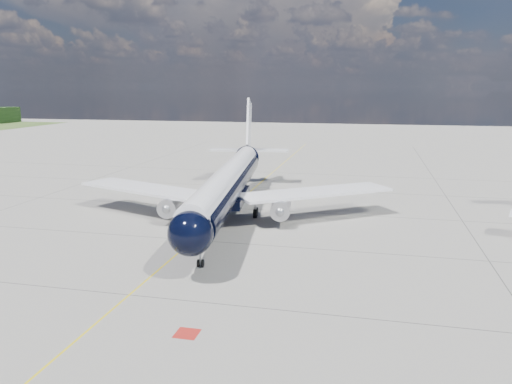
{
  "coord_description": "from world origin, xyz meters",
  "views": [
    {
      "loc": [
        18.33,
        -39.24,
        16.4
      ],
      "look_at": [
        5.22,
        17.86,
        4.0
      ],
      "focal_mm": 35.0,
      "sensor_mm": 36.0,
      "label": 1
    }
  ],
  "objects": [
    {
      "name": "taxiway_centerline",
      "position": [
        0.0,
        25.0,
        0.0
      ],
      "size": [
        0.16,
        160.0,
        0.01
      ],
      "primitive_type": "cube",
      "color": "yellow",
      "rests_on": "ground"
    },
    {
      "name": "red_marking",
      "position": [
        6.8,
        -10.0,
        0.0
      ],
      "size": [
        1.6,
        1.6,
        0.01
      ],
      "primitive_type": "cube",
      "color": "maroon",
      "rests_on": "ground"
    },
    {
      "name": "main_airliner",
      "position": [
        1.14,
        20.63,
        4.54
      ],
      "size": [
        41.28,
        50.59,
        14.63
      ],
      "rotation": [
        0.0,
        0.0,
        0.13
      ],
      "color": "black",
      "rests_on": "ground"
    },
    {
      "name": "ground",
      "position": [
        0.0,
        30.0,
        0.0
      ],
      "size": [
        320.0,
        320.0,
        0.0
      ],
      "primitive_type": "plane",
      "color": "gray",
      "rests_on": "ground"
    }
  ]
}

